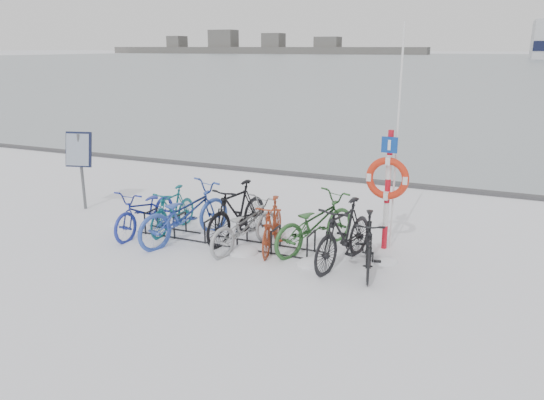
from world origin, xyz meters
TOP-DOWN VIEW (x-y plane):
  - ground at (0.00, 0.00)m, footprint 900.00×900.00m
  - ice_sheet at (0.00, 155.00)m, footprint 400.00×298.00m
  - quay_edge at (0.00, 5.90)m, footprint 400.00×0.25m
  - bike_rack at (0.00, 0.00)m, footprint 4.00×0.48m
  - info_board at (-4.23, 0.67)m, footprint 0.66×0.38m
  - lifebuoy_station at (2.99, 0.88)m, footprint 0.81×0.23m
  - shoreline at (-122.02, 260.00)m, footprint 180.00×12.00m
  - bike_0 at (-1.83, -0.12)m, footprint 0.73×1.97m
  - bike_1 at (-1.37, 0.19)m, footprint 0.47×1.63m
  - bike_2 at (-0.83, -0.19)m, footprint 1.49×2.40m
  - bike_3 at (0.10, 0.31)m, footprint 0.88×2.06m
  - bike_4 at (0.49, -0.14)m, footprint 1.16×2.00m
  - bike_5 at (0.97, 0.08)m, footprint 0.80×1.75m
  - bike_6 at (1.74, 0.38)m, footprint 1.55×2.25m
  - bike_7 at (2.45, -0.11)m, footprint 1.00×2.07m
  - bike_8 at (2.93, -0.23)m, footprint 0.89×1.81m
  - snow_drifts at (1.03, 0.05)m, footprint 6.30×1.71m

SIDE VIEW (x-z plane):
  - ground at x=0.00m, z-range 0.00..0.00m
  - snow_drifts at x=1.03m, z-range -0.11..0.11m
  - ice_sheet at x=0.00m, z-range 0.00..0.02m
  - quay_edge at x=0.00m, z-range 0.00..0.10m
  - bike_rack at x=0.00m, z-range -0.05..0.41m
  - bike_1 at x=-1.37m, z-range 0.00..0.98m
  - bike_4 at x=0.49m, z-range 0.00..0.99m
  - bike_5 at x=0.97m, z-range 0.00..1.02m
  - bike_0 at x=-1.83m, z-range 0.00..1.02m
  - bike_8 at x=2.93m, z-range 0.00..1.05m
  - bike_6 at x=1.74m, z-range 0.00..1.12m
  - bike_2 at x=-0.83m, z-range 0.00..1.19m
  - bike_3 at x=0.10m, z-range 0.00..1.20m
  - bike_7 at x=2.45m, z-range 0.00..1.20m
  - info_board at x=-4.23m, z-range 0.41..2.29m
  - lifebuoy_station at x=2.99m, z-range -0.69..3.52m
  - shoreline at x=-122.02m, z-range -1.96..7.54m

